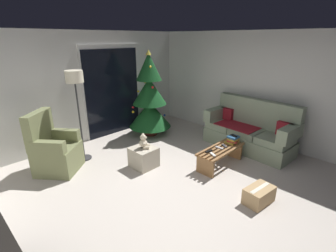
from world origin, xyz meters
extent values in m
plane|color=#BCB2A8|center=(0.00, 0.00, 0.00)|extent=(7.00, 7.00, 0.00)
cube|color=silver|center=(0.00, 3.06, 1.25)|extent=(5.72, 0.12, 2.50)
cube|color=silver|center=(2.86, 0.00, 1.25)|extent=(0.12, 6.00, 2.50)
cube|color=silver|center=(0.78, 2.99, 1.10)|extent=(1.60, 0.02, 2.20)
cube|color=black|center=(0.78, 2.97, 1.05)|extent=(1.50, 0.02, 2.10)
cube|color=gray|center=(2.25, 0.05, 0.17)|extent=(0.89, 1.95, 0.34)
cube|color=gray|center=(2.19, -0.57, 0.41)|extent=(0.72, 0.64, 0.14)
cube|color=gray|center=(2.23, 0.05, 0.41)|extent=(0.72, 0.64, 0.14)
cube|color=gray|center=(2.27, 0.67, 0.41)|extent=(0.72, 0.64, 0.14)
cube|color=gray|center=(2.55, 0.03, 0.78)|extent=(0.33, 1.91, 0.60)
cube|color=gray|center=(2.19, -0.82, 0.62)|extent=(0.77, 0.25, 0.28)
cube|color=gray|center=(2.31, 0.92, 0.62)|extent=(0.77, 0.25, 0.28)
cube|color=maroon|center=(2.23, 0.30, 0.49)|extent=(0.66, 0.94, 0.02)
cube|color=maroon|center=(2.36, -0.66, 0.62)|extent=(0.14, 0.33, 0.28)
cube|color=maroon|center=(2.46, 0.74, 0.62)|extent=(0.14, 0.33, 0.28)
cube|color=olive|center=(1.18, -0.12, 0.34)|extent=(1.10, 0.05, 0.04)
cube|color=olive|center=(1.18, -0.04, 0.34)|extent=(1.10, 0.05, 0.04)
cube|color=olive|center=(1.18, 0.05, 0.34)|extent=(1.10, 0.05, 0.04)
cube|color=olive|center=(1.18, 0.14, 0.34)|extent=(1.10, 0.05, 0.04)
cube|color=olive|center=(1.18, 0.23, 0.34)|extent=(1.10, 0.05, 0.04)
cube|color=olive|center=(0.69, 0.05, 0.16)|extent=(0.05, 0.36, 0.33)
cube|color=olive|center=(1.67, 0.05, 0.16)|extent=(0.05, 0.36, 0.33)
cube|color=#333338|center=(1.30, 0.05, 0.37)|extent=(0.11, 0.16, 0.02)
cube|color=silver|center=(0.83, 0.00, 0.37)|extent=(0.11, 0.16, 0.02)
cube|color=#ADADB2|center=(1.15, 0.07, 0.37)|extent=(0.05, 0.16, 0.02)
cube|color=black|center=(0.90, 0.13, 0.37)|extent=(0.16, 0.07, 0.02)
cube|color=#B79333|center=(1.57, 0.05, 0.38)|extent=(0.26, 0.19, 0.03)
cube|color=#A32D28|center=(1.56, 0.03, 0.41)|extent=(0.23, 0.23, 0.03)
cube|color=#B79333|center=(1.56, 0.02, 0.45)|extent=(0.20, 0.19, 0.04)
cube|color=#285684|center=(1.56, 0.02, 0.49)|extent=(0.21, 0.20, 0.04)
cube|color=black|center=(1.58, 0.03, 0.51)|extent=(0.12, 0.16, 0.01)
cylinder|color=#4C1E19|center=(1.32, 2.24, 0.05)|extent=(0.36, 0.36, 0.10)
cylinder|color=brown|center=(1.32, 2.24, 0.16)|extent=(0.08, 0.08, 0.12)
cone|color=#14471E|center=(1.32, 2.24, 0.54)|extent=(1.05, 1.05, 0.64)
cone|color=#14471E|center=(1.32, 2.24, 1.12)|extent=(0.83, 0.83, 0.64)
cone|color=#14471E|center=(1.32, 2.24, 1.70)|extent=(0.61, 0.61, 0.64)
sphere|color=white|center=(1.33, 2.61, 0.91)|extent=(0.06, 0.06, 0.06)
sphere|color=red|center=(1.28, 2.65, 0.71)|extent=(0.06, 0.06, 0.06)
sphere|color=gold|center=(1.23, 2.55, 1.08)|extent=(0.06, 0.06, 0.06)
sphere|color=#1E8C33|center=(1.64, 2.57, 0.58)|extent=(0.06, 0.06, 0.06)
sphere|color=gold|center=(0.92, 2.39, 0.65)|extent=(0.06, 0.06, 0.06)
sphere|color=blue|center=(1.82, 2.22, 0.40)|extent=(0.06, 0.06, 0.06)
sphere|color=gold|center=(1.42, 2.49, 1.29)|extent=(0.06, 0.06, 0.06)
sphere|color=red|center=(1.21, 1.99, 1.26)|extent=(0.06, 0.06, 0.06)
sphere|color=gold|center=(1.25, 2.09, 1.72)|extent=(0.06, 0.06, 0.06)
sphere|color=red|center=(1.21, 2.44, 1.42)|extent=(0.06, 0.06, 0.06)
sphere|color=red|center=(1.69, 2.41, 0.75)|extent=(0.06, 0.06, 0.06)
sphere|color=gold|center=(1.49, 2.42, 1.36)|extent=(0.06, 0.06, 0.06)
sphere|color=white|center=(1.67, 2.48, 0.69)|extent=(0.06, 0.06, 0.06)
sphere|color=red|center=(0.99, 2.48, 0.73)|extent=(0.06, 0.06, 0.06)
cone|color=#EAD14C|center=(1.32, 2.24, 2.02)|extent=(0.14, 0.14, 0.12)
cube|color=olive|center=(-1.08, 2.08, 0.16)|extent=(0.96, 0.96, 0.31)
cube|color=olive|center=(-1.08, 2.08, 0.40)|extent=(0.96, 0.96, 0.18)
cube|color=olive|center=(-1.25, 2.29, 0.81)|extent=(0.63, 0.56, 0.64)
cube|color=olive|center=(-0.85, 2.25, 0.60)|extent=(0.48, 0.54, 0.22)
cube|color=olive|center=(-1.28, 1.89, 0.60)|extent=(0.48, 0.54, 0.22)
cylinder|color=#2D2D30|center=(-0.53, 2.19, 0.01)|extent=(0.28, 0.28, 0.02)
cylinder|color=#2D2D30|center=(-0.53, 2.19, 0.80)|extent=(0.03, 0.03, 1.55)
cylinder|color=beige|center=(-0.53, 2.19, 1.67)|extent=(0.32, 0.32, 0.22)
cube|color=#B2A893|center=(0.12, 1.07, 0.19)|extent=(0.44, 0.44, 0.39)
cylinder|color=beige|center=(0.20, 1.07, 0.42)|extent=(0.12, 0.12, 0.06)
cylinder|color=beige|center=(0.13, 1.00, 0.42)|extent=(0.12, 0.12, 0.06)
sphere|color=beige|center=(0.12, 1.07, 0.49)|extent=(0.15, 0.15, 0.15)
sphere|color=beige|center=(0.12, 1.07, 0.61)|extent=(0.11, 0.11, 0.11)
sphere|color=#F4E5C1|center=(0.16, 1.04, 0.60)|extent=(0.04, 0.04, 0.04)
sphere|color=beige|center=(0.15, 1.10, 0.65)|extent=(0.04, 0.04, 0.04)
sphere|color=beige|center=(0.09, 1.05, 0.65)|extent=(0.04, 0.04, 0.04)
sphere|color=beige|center=(0.18, 1.11, 0.50)|extent=(0.06, 0.06, 0.06)
sphere|color=beige|center=(0.08, 1.01, 0.50)|extent=(0.06, 0.06, 0.06)
cube|color=tan|center=(0.61, -1.00, 0.13)|extent=(0.50, 0.35, 0.25)
cube|color=beige|center=(0.61, -1.00, 0.25)|extent=(0.43, 0.12, 0.00)
camera|label=1|loc=(-2.55, -2.19, 2.35)|focal=26.21mm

